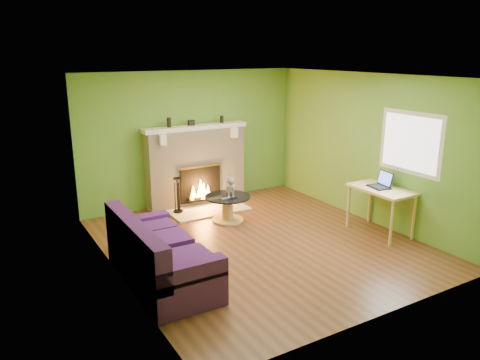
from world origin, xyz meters
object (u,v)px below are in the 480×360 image
at_px(coffee_table, 228,206).
at_px(cat, 230,184).
at_px(desk, 382,194).
at_px(sofa, 158,257).

height_order(coffee_table, cat, cat).
distance_m(desk, cat, 2.60).
height_order(sofa, desk, sofa).
height_order(sofa, coffee_table, sofa).
relative_size(sofa, coffee_table, 2.45).
xyz_separation_m(desk, cat, (-1.82, 1.86, -0.03)).
xyz_separation_m(sofa, coffee_table, (1.91, 1.55, -0.08)).
distance_m(sofa, coffee_table, 2.46).
distance_m(sofa, desk, 3.83).
height_order(coffee_table, desk, desk).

